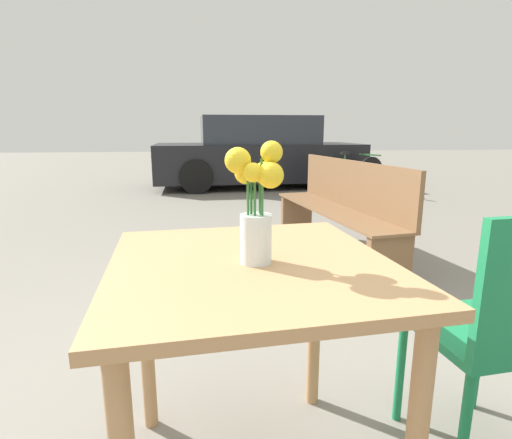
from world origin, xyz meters
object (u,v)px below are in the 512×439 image
(bench_near, at_px, (341,206))
(parked_car, at_px, (258,154))
(table_front, at_px, (251,301))
(cafe_chair, at_px, (502,325))
(flower_vase, at_px, (256,206))
(bicycle, at_px, (351,177))

(bench_near, xyz_separation_m, parked_car, (-0.16, 4.65, 0.17))
(table_front, height_order, cafe_chair, cafe_chair)
(flower_vase, distance_m, bench_near, 2.46)
(table_front, bearing_deg, parked_car, 82.96)
(flower_vase, distance_m, bicycle, 5.80)
(cafe_chair, bearing_deg, bench_near, 84.34)
(cafe_chair, height_order, bicycle, cafe_chair)
(parked_car, bearing_deg, bicycle, -47.93)
(flower_vase, relative_size, parked_car, 0.08)
(table_front, xyz_separation_m, bench_near, (1.00, 2.19, -0.16))
(bench_near, bearing_deg, bicycle, 68.72)
(bench_near, relative_size, parked_car, 0.46)
(table_front, bearing_deg, bicycle, 67.33)
(table_front, xyz_separation_m, cafe_chair, (0.78, -0.01, -0.12))
(flower_vase, bearing_deg, parked_car, 83.09)
(cafe_chair, height_order, bench_near, cafe_chair)
(bicycle, distance_m, parked_car, 2.08)
(table_front, xyz_separation_m, flower_vase, (0.01, -0.02, 0.28))
(bench_near, bearing_deg, cafe_chair, -95.66)
(parked_car, bearing_deg, cafe_chair, -90.50)
(table_front, relative_size, flower_vase, 2.64)
(flower_vase, xyz_separation_m, cafe_chair, (0.77, 0.01, -0.40))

